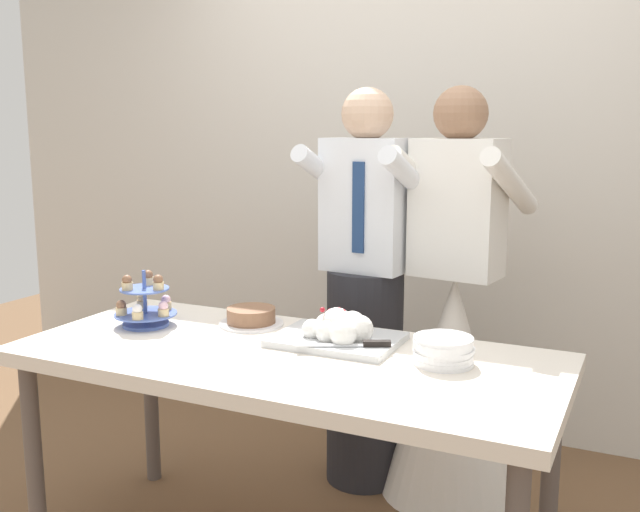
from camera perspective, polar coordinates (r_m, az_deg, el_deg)
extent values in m
cube|color=beige|center=(3.64, 8.15, 9.20)|extent=(5.20, 0.10, 2.90)
cube|color=silver|center=(2.41, -2.81, -8.10)|extent=(1.80, 0.80, 0.05)
cylinder|color=#564C47|center=(2.79, -21.62, -14.73)|extent=(0.06, 0.06, 0.72)
cylinder|color=#564C47|center=(3.22, -13.18, -10.89)|extent=(0.06, 0.06, 0.72)
cylinder|color=#564C47|center=(2.61, 17.68, -16.27)|extent=(0.06, 0.06, 0.72)
cylinder|color=#4C66B2|center=(2.77, -13.55, -5.24)|extent=(0.17, 0.17, 0.01)
cylinder|color=#4C66B2|center=(2.75, -13.64, -3.25)|extent=(0.01, 0.01, 0.21)
cylinder|color=#4C66B2|center=(2.76, -13.59, -4.46)|extent=(0.23, 0.23, 0.01)
cylinder|color=#D1B784|center=(2.70, -12.23, -4.36)|extent=(0.04, 0.04, 0.03)
sphere|color=#EAB7C6|center=(2.70, -12.25, -3.87)|extent=(0.04, 0.04, 0.04)
cylinder|color=#D1B784|center=(2.80, -12.03, -3.85)|extent=(0.04, 0.04, 0.03)
sphere|color=#EAB7C6|center=(2.80, -12.05, -3.37)|extent=(0.04, 0.04, 0.04)
cylinder|color=#D1B784|center=(2.84, -13.85, -3.71)|extent=(0.04, 0.04, 0.03)
sphere|color=#D6B27A|center=(2.84, -13.87, -3.24)|extent=(0.04, 0.04, 0.04)
cylinder|color=#D1B784|center=(2.76, -15.41, -4.22)|extent=(0.04, 0.04, 0.03)
sphere|color=brown|center=(2.75, -15.43, -3.74)|extent=(0.04, 0.04, 0.04)
cylinder|color=#D1B784|center=(2.68, -14.18, -4.57)|extent=(0.04, 0.04, 0.03)
sphere|color=white|center=(2.67, -14.20, -4.07)|extent=(0.04, 0.04, 0.04)
cylinder|color=#4C66B2|center=(2.74, -13.67, -2.54)|extent=(0.18, 0.18, 0.01)
cylinder|color=#D1B784|center=(2.70, -12.62, -2.31)|extent=(0.04, 0.04, 0.03)
sphere|color=brown|center=(2.70, -12.64, -1.81)|extent=(0.04, 0.04, 0.04)
cylinder|color=#D1B784|center=(2.80, -13.38, -1.92)|extent=(0.04, 0.04, 0.03)
sphere|color=brown|center=(2.79, -13.40, -1.44)|extent=(0.04, 0.04, 0.04)
cylinder|color=#D1B784|center=(2.73, -14.95, -2.31)|extent=(0.04, 0.04, 0.03)
sphere|color=brown|center=(2.72, -14.97, -1.81)|extent=(0.04, 0.04, 0.04)
cube|color=silver|center=(2.49, 1.33, -6.61)|extent=(0.42, 0.31, 0.02)
sphere|color=white|center=(2.44, 3.09, -5.79)|extent=(0.10, 0.10, 0.10)
sphere|color=white|center=(2.50, 2.56, -5.43)|extent=(0.10, 0.10, 0.10)
sphere|color=white|center=(2.54, 1.64, -5.35)|extent=(0.07, 0.07, 0.07)
sphere|color=white|center=(2.52, 0.50, -5.44)|extent=(0.08, 0.08, 0.08)
sphere|color=white|center=(2.47, -0.62, -5.80)|extent=(0.07, 0.07, 0.07)
sphere|color=white|center=(2.43, 0.55, -6.02)|extent=(0.08, 0.08, 0.08)
sphere|color=white|center=(2.39, 1.85, -6.16)|extent=(0.09, 0.09, 0.09)
sphere|color=white|center=(2.47, 1.34, -5.34)|extent=(0.11, 0.11, 0.11)
sphere|color=#B21923|center=(2.46, 0.19, -4.25)|extent=(0.02, 0.02, 0.02)
sphere|color=#B21923|center=(2.46, 1.55, -4.62)|extent=(0.02, 0.02, 0.02)
sphere|color=#DB474C|center=(2.46, 1.37, -4.32)|extent=(0.02, 0.02, 0.02)
sphere|color=#DB474C|center=(2.45, 1.85, -4.40)|extent=(0.02, 0.02, 0.02)
sphere|color=#B21923|center=(2.49, 0.78, -4.37)|extent=(0.02, 0.02, 0.02)
sphere|color=#DB474C|center=(2.46, 1.52, -4.27)|extent=(0.02, 0.02, 0.02)
sphere|color=#B21923|center=(2.47, 1.25, -4.59)|extent=(0.02, 0.02, 0.02)
cube|color=silver|center=(2.37, 0.86, -7.05)|extent=(0.22, 0.12, 0.00)
cube|color=black|center=(2.38, 4.51, -6.88)|extent=(0.09, 0.06, 0.02)
cylinder|color=white|center=(2.31, 9.72, -8.27)|extent=(0.19, 0.19, 0.01)
cylinder|color=white|center=(2.30, 9.65, -8.00)|extent=(0.19, 0.19, 0.01)
cylinder|color=white|center=(2.30, 9.68, -7.72)|extent=(0.19, 0.19, 0.01)
cylinder|color=white|center=(2.30, 9.63, -7.45)|extent=(0.19, 0.19, 0.01)
cylinder|color=white|center=(2.29, 9.82, -7.22)|extent=(0.19, 0.19, 0.01)
cylinder|color=white|center=(2.29, 9.64, -6.97)|extent=(0.19, 0.19, 0.01)
cylinder|color=white|center=(2.28, 9.66, -6.72)|extent=(0.19, 0.19, 0.01)
cylinder|color=white|center=(2.28, 9.71, -6.44)|extent=(0.19, 0.19, 0.01)
cylinder|color=white|center=(2.72, -5.44, -5.32)|extent=(0.24, 0.24, 0.01)
cylinder|color=brown|center=(2.71, -5.45, -4.66)|extent=(0.18, 0.18, 0.06)
cylinder|color=#232328|center=(3.12, 3.48, -9.44)|extent=(0.32, 0.32, 0.92)
cube|color=white|center=(2.95, 3.63, 4.03)|extent=(0.36, 0.23, 0.54)
sphere|color=#D8B293|center=(2.94, 3.71, 11.12)|extent=(0.21, 0.21, 0.21)
cylinder|color=white|center=(3.03, 0.67, 6.25)|extent=(0.13, 0.49, 0.28)
cylinder|color=white|center=(2.86, 7.28, 5.94)|extent=(0.13, 0.49, 0.28)
cube|color=navy|center=(2.85, 3.05, 3.82)|extent=(0.05, 0.02, 0.36)
cone|color=white|center=(3.04, 10.33, -10.07)|extent=(0.56, 0.56, 0.92)
cube|color=white|center=(2.88, 10.79, 3.71)|extent=(0.37, 0.25, 0.54)
sphere|color=#997054|center=(2.86, 11.03, 10.98)|extent=(0.21, 0.21, 0.21)
cylinder|color=white|center=(2.94, 7.76, 6.05)|extent=(0.14, 0.49, 0.28)
cylinder|color=white|center=(2.80, 14.81, 5.60)|extent=(0.14, 0.49, 0.28)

